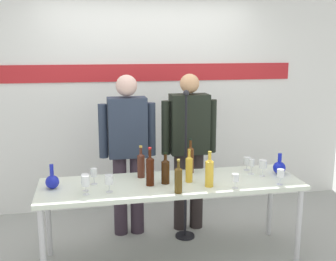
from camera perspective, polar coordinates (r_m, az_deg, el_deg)
ground_plane at (r=4.09m, az=0.44°, el=-17.09°), size 10.00×10.00×0.00m
back_wall at (r=5.04m, az=-2.96°, el=6.32°), size 5.15×0.11×3.00m
display_table at (r=3.80m, az=0.45°, el=-7.87°), size 2.35×0.70×0.75m
decanter_blue_left at (r=3.74m, az=-15.55°, el=-6.69°), size 0.12×0.12×0.22m
decanter_blue_right at (r=4.14m, az=14.97°, el=-4.86°), size 0.12×0.12×0.20m
presenter_left at (r=4.28m, az=-5.53°, el=-2.08°), size 0.58×0.22×1.68m
presenter_right at (r=4.39m, az=2.89°, el=-1.69°), size 0.59×0.22×1.68m
wine_bottle_0 at (r=3.65m, az=5.68°, el=-5.59°), size 0.07×0.07×0.32m
wine_bottle_1 at (r=3.89m, az=-3.71°, el=-4.61°), size 0.07×0.07×0.30m
wine_bottle_2 at (r=3.71m, az=-0.36°, el=-5.45°), size 0.07×0.07×0.29m
wine_bottle_3 at (r=4.03m, az=3.08°, el=-3.83°), size 0.07×0.07×0.34m
wine_bottle_4 at (r=3.66m, az=-2.48°, el=-5.38°), size 0.07×0.07×0.34m
wine_bottle_5 at (r=3.48m, az=1.50°, el=-6.62°), size 0.06×0.06×0.29m
wine_bottle_6 at (r=3.76m, az=2.90°, el=-5.15°), size 0.06×0.06×0.30m
wine_glass_left_0 at (r=3.60m, az=-11.24°, el=-6.51°), size 0.07×0.07×0.15m
wine_glass_left_1 at (r=3.76m, az=-10.11°, el=-5.75°), size 0.06×0.06×0.14m
wine_glass_left_2 at (r=3.51m, az=-11.21°, el=-6.81°), size 0.07×0.07×0.16m
wine_glass_left_3 at (r=3.54m, az=-8.06°, el=-6.68°), size 0.07×0.07×0.15m
wine_glass_right_0 at (r=4.01m, az=12.87°, el=-4.55°), size 0.07×0.07×0.16m
wine_glass_right_1 at (r=4.18m, az=10.75°, el=-4.12°), size 0.07×0.07×0.13m
wine_glass_right_2 at (r=3.82m, az=15.13°, el=-5.69°), size 0.06×0.06×0.14m
wine_glass_right_3 at (r=3.65m, az=9.19°, el=-6.43°), size 0.06×0.06×0.13m
wine_glass_right_4 at (r=4.06m, az=11.34°, el=-4.41°), size 0.06×0.06×0.15m
microphone_stand at (r=4.30m, az=2.38°, el=-8.10°), size 0.20×0.20×1.54m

